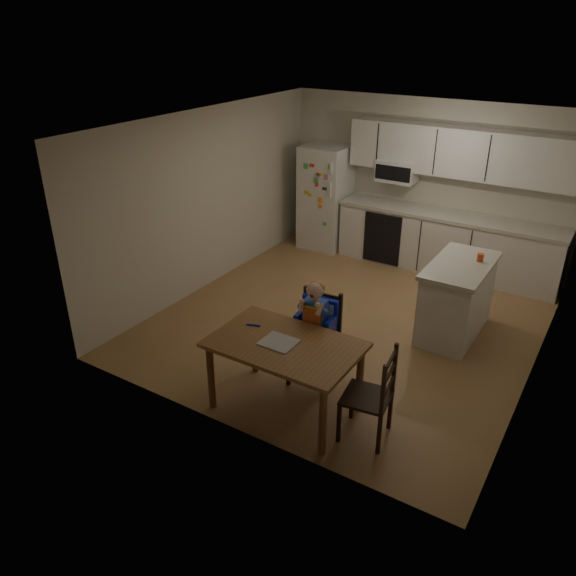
% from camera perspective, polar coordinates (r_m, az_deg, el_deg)
% --- Properties ---
extents(room, '(4.52, 5.01, 2.51)m').
position_cam_1_polar(room, '(7.26, 8.37, 7.01)').
color(room, olive).
rests_on(room, ground).
extents(refrigerator, '(0.72, 0.70, 1.70)m').
position_cam_1_polar(refrigerator, '(9.46, 3.83, 9.19)').
color(refrigerator, silver).
rests_on(refrigerator, ground).
extents(kitchen_run, '(3.37, 0.62, 2.15)m').
position_cam_1_polar(kitchen_run, '(8.80, 16.01, 7.12)').
color(kitchen_run, silver).
rests_on(kitchen_run, ground).
extents(kitchen_island, '(0.66, 1.26, 0.93)m').
position_cam_1_polar(kitchen_island, '(7.13, 16.73, -1.03)').
color(kitchen_island, silver).
rests_on(kitchen_island, ground).
extents(red_cup, '(0.08, 0.08, 0.10)m').
position_cam_1_polar(red_cup, '(7.06, 18.95, 2.95)').
color(red_cup, '#E1491D').
rests_on(red_cup, kitchen_island).
extents(dining_table, '(1.42, 0.92, 0.76)m').
position_cam_1_polar(dining_table, '(5.43, -0.30, -6.52)').
color(dining_table, brown).
rests_on(dining_table, ground).
extents(napkin, '(0.33, 0.29, 0.01)m').
position_cam_1_polar(napkin, '(5.38, -0.93, -5.53)').
color(napkin, '#BCBCC1').
rests_on(napkin, dining_table).
extents(toddler_spoon, '(0.12, 0.06, 0.02)m').
position_cam_1_polar(toddler_spoon, '(5.67, -3.66, -3.77)').
color(toddler_spoon, '#1021C0').
rests_on(toddler_spoon, dining_table).
extents(chair_booster, '(0.48, 0.48, 1.18)m').
position_cam_1_polar(chair_booster, '(5.87, 2.91, -3.32)').
color(chair_booster, black).
rests_on(chair_booster, ground).
extents(chair_side, '(0.47, 0.47, 0.95)m').
position_cam_1_polar(chair_side, '(5.20, 9.06, -10.26)').
color(chair_side, black).
rests_on(chair_side, ground).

